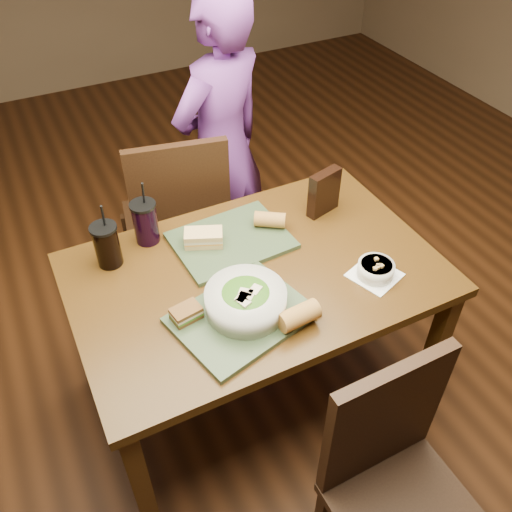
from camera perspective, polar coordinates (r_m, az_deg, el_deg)
The scene contains 16 objects.
ground at distance 2.51m, azimuth -0.00°, elevation -14.07°, with size 6.00×6.00×0.00m, color #381C0B.
dining_table at distance 2.00m, azimuth -0.00°, elevation -3.43°, with size 1.30×0.85×0.75m.
chair_near at distance 1.79m, azimuth 14.40°, elevation -21.59°, with size 0.41×0.41×0.93m.
chair_far at distance 2.52m, azimuth -8.41°, elevation 3.95°, with size 0.50×0.50×0.98m.
diner at distance 2.62m, azimuth -3.67°, elevation 11.15°, with size 0.54×0.36×1.49m, color #672E7F.
tray_near at distance 1.77m, azimuth -1.53°, elevation -6.40°, with size 0.42×0.32×0.02m, color #314128.
tray_far at distance 2.05m, azimuth -2.64°, elevation 1.64°, with size 0.42×0.32×0.02m, color #314128.
salad_bowl at distance 1.75m, azimuth -1.09°, elevation -4.59°, with size 0.27×0.27×0.09m.
soup_bowl at distance 1.94m, azimuth 12.49°, elevation -1.38°, with size 0.20×0.20×0.06m.
sandwich_near at distance 1.75m, azimuth -7.36°, elevation -6.00°, with size 0.10×0.08×0.04m.
sandwich_far at distance 2.01m, azimuth -5.54°, elevation 1.93°, with size 0.16×0.13×0.06m.
baguette_near at distance 1.72m, azimuth 4.53°, elevation -6.28°, with size 0.07×0.07×0.13m, color #AD7533.
baguette_far at distance 2.08m, azimuth 1.48°, elevation 3.85°, with size 0.06×0.06×0.12m, color #AD7533.
cup_cola at distance 1.98m, azimuth -15.42°, elevation 1.13°, with size 0.10×0.10×0.26m.
cup_berry at distance 2.05m, azimuth -11.57°, elevation 3.52°, with size 0.10×0.10×0.26m.
chip_bag at distance 2.16m, azimuth 7.17°, elevation 6.67°, with size 0.14×0.04×0.19m, color black.
Camera 1 is at (-0.63, -1.25, 2.08)m, focal length 38.00 mm.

